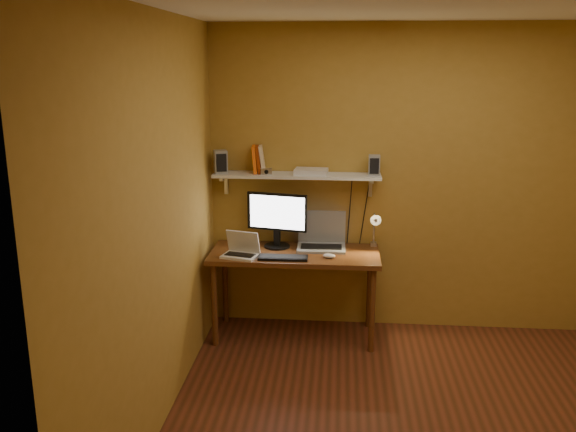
# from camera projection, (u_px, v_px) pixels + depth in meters

# --- Properties ---
(room) EXTENTS (3.44, 3.24, 2.64)m
(room) POSITION_uv_depth(u_px,v_px,m) (438.00, 234.00, 3.60)
(room) COLOR maroon
(room) RESTS_ON ground
(desk) EXTENTS (1.40, 0.60, 0.75)m
(desk) POSITION_uv_depth(u_px,v_px,m) (295.00, 262.00, 5.08)
(desk) COLOR brown
(desk) RESTS_ON ground
(wall_shelf) EXTENTS (1.40, 0.25, 0.21)m
(wall_shelf) POSITION_uv_depth(u_px,v_px,m) (297.00, 176.00, 5.09)
(wall_shelf) COLOR silver
(wall_shelf) RESTS_ON room
(monitor) EXTENTS (0.51, 0.26, 0.47)m
(monitor) POSITION_uv_depth(u_px,v_px,m) (277.00, 217.00, 5.13)
(monitor) COLOR black
(monitor) RESTS_ON desk
(laptop) EXTENTS (0.41, 0.30, 0.30)m
(laptop) POSITION_uv_depth(u_px,v_px,m) (321.00, 238.00, 5.18)
(laptop) COLOR gray
(laptop) RESTS_ON desk
(netbook) EXTENTS (0.32, 0.26, 0.21)m
(netbook) POSITION_uv_depth(u_px,v_px,m) (241.00, 249.00, 4.94)
(netbook) COLOR silver
(netbook) RESTS_ON desk
(keyboard) EXTENTS (0.40, 0.13, 0.02)m
(keyboard) POSITION_uv_depth(u_px,v_px,m) (283.00, 258.00, 4.88)
(keyboard) COLOR black
(keyboard) RESTS_ON desk
(mouse) EXTENTS (0.11, 0.08, 0.04)m
(mouse) POSITION_uv_depth(u_px,v_px,m) (329.00, 256.00, 4.90)
(mouse) COLOR silver
(mouse) RESTS_ON desk
(desk_lamp) EXTENTS (0.09, 0.23, 0.38)m
(desk_lamp) POSITION_uv_depth(u_px,v_px,m) (375.00, 226.00, 5.07)
(desk_lamp) COLOR silver
(desk_lamp) RESTS_ON desk
(speaker_left) EXTENTS (0.13, 0.13, 0.19)m
(speaker_left) POSITION_uv_depth(u_px,v_px,m) (221.00, 162.00, 5.10)
(speaker_left) COLOR gray
(speaker_left) RESTS_ON wall_shelf
(speaker_right) EXTENTS (0.09, 0.09, 0.17)m
(speaker_right) POSITION_uv_depth(u_px,v_px,m) (374.00, 165.00, 5.01)
(speaker_right) COLOR gray
(speaker_right) RESTS_ON wall_shelf
(books) EXTENTS (0.13, 0.16, 0.23)m
(books) POSITION_uv_depth(u_px,v_px,m) (258.00, 159.00, 5.10)
(books) COLOR orange
(books) RESTS_ON wall_shelf
(shelf_camera) EXTENTS (0.10, 0.05, 0.06)m
(shelf_camera) POSITION_uv_depth(u_px,v_px,m) (266.00, 172.00, 5.04)
(shelf_camera) COLOR silver
(shelf_camera) RESTS_ON wall_shelf
(router) EXTENTS (0.28, 0.20, 0.05)m
(router) POSITION_uv_depth(u_px,v_px,m) (311.00, 171.00, 5.07)
(router) COLOR silver
(router) RESTS_ON wall_shelf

